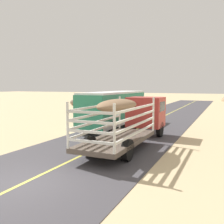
# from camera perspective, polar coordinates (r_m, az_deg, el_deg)

# --- Properties ---
(ground_plane) EXTENTS (240.00, 240.00, 0.00)m
(ground_plane) POSITION_cam_1_polar(r_m,az_deg,el_deg) (10.81, -19.01, -14.86)
(ground_plane) COLOR #CCB284
(road_surface) EXTENTS (8.00, 120.00, 0.02)m
(road_surface) POSITION_cam_1_polar(r_m,az_deg,el_deg) (10.81, -19.01, -14.81)
(road_surface) COLOR #423F44
(road_surface) RESTS_ON ground
(road_centre_line) EXTENTS (0.16, 117.60, 0.00)m
(road_centre_line) POSITION_cam_1_polar(r_m,az_deg,el_deg) (10.80, -19.01, -14.75)
(road_centre_line) COLOR #D8CC4C
(road_centre_line) RESTS_ON road_surface
(livestock_truck) EXTENTS (2.53, 9.70, 3.02)m
(livestock_truck) POSITION_cam_1_polar(r_m,az_deg,el_deg) (17.19, 5.52, -0.73)
(livestock_truck) COLOR #B2332D
(livestock_truck) RESTS_ON road_surface
(bus) EXTENTS (2.54, 10.00, 3.21)m
(bus) POSITION_cam_1_polar(r_m,az_deg,el_deg) (23.32, 0.60, 0.94)
(bus) COLOR #2D8C66
(bus) RESTS_ON road_surface
(boulder_near_shoulder) EXTENTS (1.56, 1.69, 1.12)m
(boulder_near_shoulder) POSITION_cam_1_polar(r_m,az_deg,el_deg) (49.34, -8.50, 2.14)
(boulder_near_shoulder) COLOR #84705B
(boulder_near_shoulder) RESTS_ON ground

